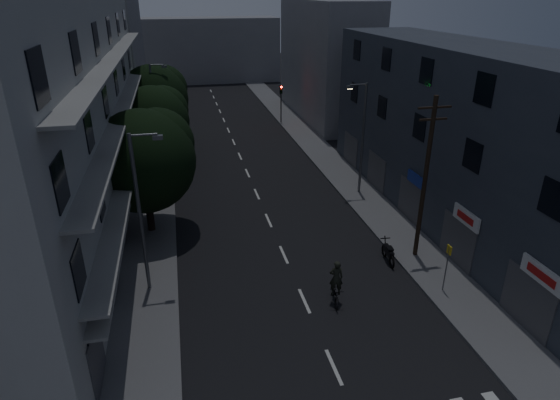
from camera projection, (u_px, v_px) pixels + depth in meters
name	position (u px, v px, depth m)	size (l,w,h in m)	color
ground	(247.00, 171.00, 39.30)	(160.00, 160.00, 0.00)	black
sidewalk_left	(155.00, 177.00, 37.78)	(3.00, 90.00, 0.15)	#565659
sidewalk_right	(332.00, 164.00, 40.75)	(3.00, 90.00, 0.15)	#565659
lane_markings	(237.00, 149.00, 44.87)	(0.15, 60.50, 0.01)	beige
building_left	(62.00, 117.00, 27.84)	(7.00, 36.00, 14.00)	#A2A39E
building_right	(458.00, 135.00, 29.62)	(6.19, 28.00, 11.00)	#2E333E
building_far_left	(112.00, 46.00, 54.17)	(6.00, 20.00, 16.00)	slate
building_far_right	(325.00, 60.00, 54.17)	(6.00, 20.00, 13.00)	slate
building_far_end	(204.00, 50.00, 77.37)	(24.00, 8.00, 10.00)	slate
tree_near	(144.00, 157.00, 27.47)	(6.17, 6.17, 7.60)	black
tree_mid	(153.00, 119.00, 36.94)	(5.74, 5.74, 7.06)	black
tree_far	(154.00, 97.00, 42.80)	(6.27, 6.27, 7.75)	black
traffic_signal_far_right	(281.00, 96.00, 52.32)	(0.28, 0.37, 4.10)	black
traffic_signal_far_left	(166.00, 101.00, 49.80)	(0.28, 0.37, 4.10)	black
street_lamp_left_near	(141.00, 207.00, 21.83)	(1.51, 0.25, 8.00)	#585B60
street_lamp_right	(362.00, 134.00, 33.11)	(1.51, 0.25, 8.00)	#54565C
street_lamp_left_far	(155.00, 105.00, 41.49)	(1.51, 0.25, 8.00)	#585B60
utility_pole	(425.00, 177.00, 24.66)	(1.80, 0.24, 9.00)	black
bus_stop_sign	(448.00, 260.00, 22.68)	(0.06, 0.35, 2.52)	#595B60
motorcycle	(388.00, 253.00, 25.97)	(0.57, 1.98, 1.27)	black
cyclist	(336.00, 289.00, 22.42)	(0.94, 1.90, 2.30)	black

